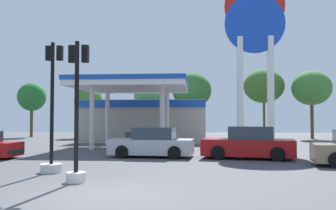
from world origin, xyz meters
TOP-DOWN VIEW (x-y plane):
  - ground_plane at (0.00, 0.00)m, footprint 90.00×90.00m
  - gas_station at (-1.96, 21.76)m, footprint 10.66×13.79m
  - station_pole_sign at (6.86, 16.56)m, footprint 4.34×0.56m
  - car_0 at (5.25, 9.18)m, footprint 4.88×2.74m
  - car_2 at (0.23, 9.57)m, footprint 4.56×2.32m
  - traffic_signal_0 at (-2.91, 3.85)m, footprint 0.82×0.82m
  - traffic_signal_1 at (-1.28, 1.90)m, footprint 0.65×0.67m
  - tree_0 at (-15.92, 29.40)m, footprint 3.13×3.13m
  - tree_1 at (-9.19, 28.79)m, footprint 3.08×3.08m
  - tree_2 at (-2.13, 27.90)m, footprint 3.60×3.60m
  - tree_3 at (2.16, 28.45)m, footprint 4.14×4.14m
  - tree_4 at (9.90, 29.45)m, footprint 4.32×4.32m
  - tree_5 at (14.53, 28.26)m, footprint 4.00×4.00m

SIDE VIEW (x-z plane):
  - ground_plane at x=0.00m, z-range 0.00..0.00m
  - car_2 at x=0.23m, z-range -0.07..1.51m
  - car_0 at x=5.25m, z-range -0.08..1.57m
  - traffic_signal_0 at x=-2.91m, z-range -0.91..4.05m
  - traffic_signal_1 at x=-1.28m, z-range -0.45..4.11m
  - gas_station at x=-1.96m, z-range -0.19..4.59m
  - tree_1 at x=-9.19m, z-range 1.17..6.86m
  - tree_0 at x=-15.92m, z-range 1.44..7.57m
  - tree_2 at x=-2.13m, z-range 1.32..7.88m
  - tree_3 at x=2.16m, z-range 1.60..8.54m
  - tree_5 at x=14.53m, z-range 1.71..8.72m
  - tree_4 at x=9.90m, z-range 1.87..9.25m
  - station_pole_sign at x=6.86m, z-range 1.74..14.18m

